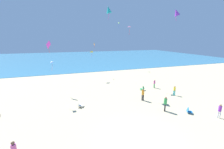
{
  "coord_description": "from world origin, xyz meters",
  "views": [
    {
      "loc": [
        -5.45,
        -9.19,
        7.9
      ],
      "look_at": [
        0.0,
        7.2,
        3.74
      ],
      "focal_mm": 23.67,
      "sensor_mm": 36.0,
      "label": 1
    }
  ],
  "objects_px": {
    "beach_chair_far_right": "(80,105)",
    "kite_lime": "(119,23)",
    "person_3": "(154,83)",
    "kite_orange": "(94,44)",
    "kite_teal": "(109,10)",
    "beach_chair_near_camera": "(189,111)",
    "person_0": "(174,90)",
    "kite_blue": "(51,62)",
    "beach_chair_far_left": "(142,88)",
    "kite_pink": "(129,26)",
    "kite_magenta": "(48,45)",
    "person_2": "(220,110)",
    "person_5": "(143,94)",
    "kite_yellow": "(92,52)",
    "person_6": "(165,103)",
    "kite_purple": "(176,12)"
  },
  "relations": [
    {
      "from": "beach_chair_far_right",
      "to": "beach_chair_far_left",
      "type": "xyz_separation_m",
      "value": [
        10.13,
        2.93,
        -0.02
      ]
    },
    {
      "from": "person_3",
      "to": "kite_lime",
      "type": "xyz_separation_m",
      "value": [
        0.91,
        19.14,
        11.34
      ]
    },
    {
      "from": "person_2",
      "to": "kite_lime",
      "type": "bearing_deg",
      "value": -113.59
    },
    {
      "from": "beach_chair_far_left",
      "to": "kite_yellow",
      "type": "relative_size",
      "value": 0.66
    },
    {
      "from": "person_2",
      "to": "kite_orange",
      "type": "height_order",
      "value": "kite_orange"
    },
    {
      "from": "person_0",
      "to": "kite_teal",
      "type": "height_order",
      "value": "kite_teal"
    },
    {
      "from": "kite_pink",
      "to": "kite_blue",
      "type": "xyz_separation_m",
      "value": [
        -12.04,
        -3.77,
        -4.72
      ]
    },
    {
      "from": "kite_orange",
      "to": "kite_teal",
      "type": "bearing_deg",
      "value": -88.99
    },
    {
      "from": "person_3",
      "to": "kite_magenta",
      "type": "height_order",
      "value": "kite_magenta"
    },
    {
      "from": "kite_orange",
      "to": "kite_lime",
      "type": "xyz_separation_m",
      "value": [
        8.37,
        7.33,
        5.33
      ]
    },
    {
      "from": "person_5",
      "to": "kite_lime",
      "type": "height_order",
      "value": "kite_lime"
    },
    {
      "from": "kite_yellow",
      "to": "kite_purple",
      "type": "distance_m",
      "value": 16.37
    },
    {
      "from": "beach_chair_far_right",
      "to": "kite_lime",
      "type": "distance_m",
      "value": 28.72
    },
    {
      "from": "beach_chair_far_left",
      "to": "kite_teal",
      "type": "distance_m",
      "value": 12.92
    },
    {
      "from": "beach_chair_near_camera",
      "to": "kite_blue",
      "type": "height_order",
      "value": "kite_blue"
    },
    {
      "from": "person_0",
      "to": "person_3",
      "type": "distance_m",
      "value": 3.86
    },
    {
      "from": "beach_chair_far_left",
      "to": "kite_blue",
      "type": "relative_size",
      "value": 0.65
    },
    {
      "from": "beach_chair_near_camera",
      "to": "kite_lime",
      "type": "relative_size",
      "value": 0.5
    },
    {
      "from": "person_0",
      "to": "kite_pink",
      "type": "height_order",
      "value": "kite_pink"
    },
    {
      "from": "kite_orange",
      "to": "person_5",
      "type": "bearing_deg",
      "value": -79.1
    },
    {
      "from": "beach_chair_far_right",
      "to": "kite_yellow",
      "type": "relative_size",
      "value": 0.64
    },
    {
      "from": "kite_teal",
      "to": "kite_lime",
      "type": "distance_m",
      "value": 19.1
    },
    {
      "from": "person_0",
      "to": "kite_blue",
      "type": "distance_m",
      "value": 17.08
    },
    {
      "from": "beach_chair_far_left",
      "to": "kite_lime",
      "type": "height_order",
      "value": "kite_lime"
    },
    {
      "from": "beach_chair_near_camera",
      "to": "kite_lime",
      "type": "height_order",
      "value": "kite_lime"
    },
    {
      "from": "beach_chair_far_left",
      "to": "kite_teal",
      "type": "bearing_deg",
      "value": 21.26
    },
    {
      "from": "person_6",
      "to": "kite_teal",
      "type": "bearing_deg",
      "value": -29.49
    },
    {
      "from": "kite_teal",
      "to": "person_5",
      "type": "bearing_deg",
      "value": -63.91
    },
    {
      "from": "beach_chair_near_camera",
      "to": "person_5",
      "type": "relative_size",
      "value": 0.5
    },
    {
      "from": "person_2",
      "to": "kite_yellow",
      "type": "xyz_separation_m",
      "value": [
        -9.37,
        19.14,
        4.65
      ]
    },
    {
      "from": "kite_orange",
      "to": "kite_blue",
      "type": "bearing_deg",
      "value": -122.44
    },
    {
      "from": "person_0",
      "to": "kite_orange",
      "type": "bearing_deg",
      "value": -96.98
    },
    {
      "from": "beach_chair_far_right",
      "to": "beach_chair_near_camera",
      "type": "distance_m",
      "value": 12.36
    },
    {
      "from": "person_3",
      "to": "kite_orange",
      "type": "distance_m",
      "value": 15.21
    },
    {
      "from": "person_2",
      "to": "person_3",
      "type": "distance_m",
      "value": 10.41
    },
    {
      "from": "person_2",
      "to": "kite_teal",
      "type": "bearing_deg",
      "value": -80.12
    },
    {
      "from": "kite_purple",
      "to": "kite_yellow",
      "type": "bearing_deg",
      "value": 120.66
    },
    {
      "from": "kite_yellow",
      "to": "kite_pink",
      "type": "relative_size",
      "value": 0.81
    },
    {
      "from": "person_0",
      "to": "kite_blue",
      "type": "relative_size",
      "value": 1.12
    },
    {
      "from": "kite_magenta",
      "to": "kite_purple",
      "type": "xyz_separation_m",
      "value": [
        15.14,
        -8.58,
        3.89
      ]
    },
    {
      "from": "kite_orange",
      "to": "kite_magenta",
      "type": "bearing_deg",
      "value": -137.55
    },
    {
      "from": "beach_chair_far_right",
      "to": "kite_pink",
      "type": "xyz_separation_m",
      "value": [
        9.15,
        6.34,
        9.6
      ]
    },
    {
      "from": "person_0",
      "to": "kite_pink",
      "type": "distance_m",
      "value": 12.1
    },
    {
      "from": "person_6",
      "to": "kite_orange",
      "type": "height_order",
      "value": "kite_orange"
    },
    {
      "from": "beach_chair_far_right",
      "to": "person_3",
      "type": "height_order",
      "value": "person_3"
    },
    {
      "from": "beach_chair_far_left",
      "to": "kite_teal",
      "type": "height_order",
      "value": "kite_teal"
    },
    {
      "from": "beach_chair_far_left",
      "to": "beach_chair_near_camera",
      "type": "xyz_separation_m",
      "value": [
        1.03,
        -8.24,
        -0.02
      ]
    },
    {
      "from": "person_5",
      "to": "person_6",
      "type": "bearing_deg",
      "value": -161.94
    },
    {
      "from": "kite_orange",
      "to": "beach_chair_far_left",
      "type": "bearing_deg",
      "value": -67.46
    },
    {
      "from": "person_5",
      "to": "kite_pink",
      "type": "relative_size",
      "value": 1.04
    }
  ]
}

